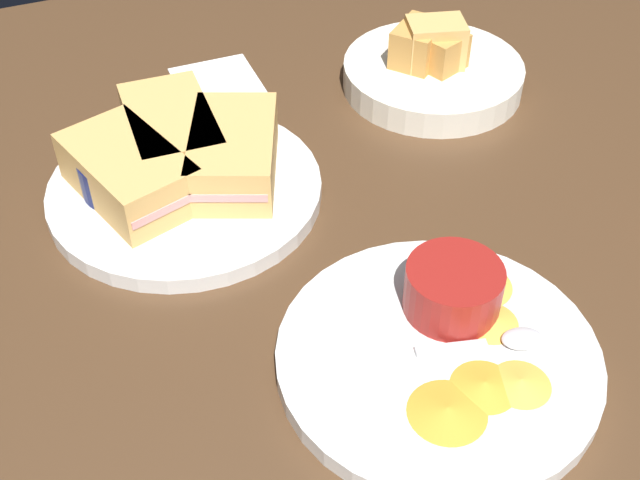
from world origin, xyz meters
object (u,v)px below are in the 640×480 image
object	(u,v)px
sandwich_half_near	(234,153)
sandwich_half_far	(172,133)
spoon_by_gravy_ramekin	(505,341)
plate_chips_companion	(438,359)
spoon_by_dark_ramekin	(181,191)
ramekin_light_gravy	(453,288)
plate_sandwich_main	(186,190)
ramekin_dark_sauce	(119,173)
bread_basket_rear	(432,69)
sandwich_half_extra	(128,173)

from	to	relation	value
sandwich_half_near	sandwich_half_far	bearing A→B (deg)	-139.85
spoon_by_gravy_ramekin	plate_chips_companion	bearing A→B (deg)	-104.41
spoon_by_dark_ramekin	ramekin_light_gravy	size ratio (longest dim) A/B	1.21
plate_sandwich_main	ramekin_dark_sauce	bearing A→B (deg)	-103.85
plate_sandwich_main	sandwich_half_far	xyz separation A→B (cm)	(-4.83, 0.41, 3.20)
ramekin_dark_sauce	bread_basket_rear	xyz separation A→B (cm)	(-6.58, 35.89, -1.21)
sandwich_half_extra	spoon_by_gravy_ramekin	size ratio (longest dim) A/B	1.49
sandwich_half_far	spoon_by_gravy_ramekin	xyz separation A→B (cm)	(33.04, 16.60, -2.04)
sandwich_half_far	plate_chips_companion	xyz separation A→B (cm)	(31.76, 11.63, -3.20)
sandwich_half_near	ramekin_light_gravy	distance (cm)	25.04
plate_sandwich_main	sandwich_half_near	xyz separation A→B (cm)	(0.41, 4.83, 3.20)
ramekin_dark_sauce	plate_chips_companion	xyz separation A→B (cm)	(28.31, 17.61, -2.75)
plate_sandwich_main	plate_chips_companion	xyz separation A→B (cm)	(26.93, 12.04, 0.00)
ramekin_dark_sauce	spoon_by_dark_ramekin	xyz separation A→B (cm)	(2.81, 4.82, -1.59)
plate_sandwich_main	sandwich_half_far	distance (cm)	5.81
spoon_by_dark_ramekin	plate_chips_companion	distance (cm)	28.55
sandwich_half_near	sandwich_half_far	distance (cm)	6.85
sandwich_half_extra	plate_chips_companion	bearing A→B (deg)	31.67
plate_sandwich_main	spoon_by_dark_ramekin	distance (cm)	2.00
plate_chips_companion	ramekin_dark_sauce	bearing A→B (deg)	-148.11
sandwich_half_near	spoon_by_dark_ramekin	xyz separation A→B (cm)	(1.03, -5.58, -2.04)
plate_sandwich_main	spoon_by_dark_ramekin	xyz separation A→B (cm)	(1.44, -0.75, 1.16)
plate_sandwich_main	sandwich_half_extra	size ratio (longest dim) A/B	1.73
plate_sandwich_main	plate_chips_companion	distance (cm)	29.50
plate_sandwich_main	spoon_by_gravy_ramekin	world-z (taller)	spoon_by_gravy_ramekin
sandwich_half_far	spoon_by_dark_ramekin	bearing A→B (deg)	-10.47
plate_sandwich_main	spoon_by_dark_ramekin	bearing A→B (deg)	-27.50
sandwich_half_near	sandwich_half_extra	distance (cm)	9.69
sandwich_half_extra	plate_chips_companion	world-z (taller)	sandwich_half_extra
sandwich_half_extra	spoon_by_dark_ramekin	world-z (taller)	sandwich_half_extra
spoon_by_gravy_ramekin	bread_basket_rear	world-z (taller)	bread_basket_rear
sandwich_half_near	ramekin_light_gravy	bearing A→B (deg)	24.25
sandwich_half_near	sandwich_half_far	size ratio (longest dim) A/B	1.10
sandwich_half_near	sandwich_half_extra	xyz separation A→B (cm)	(-0.82, -9.66, 0.00)
plate_sandwich_main	sandwich_half_far	bearing A→B (deg)	175.15
ramekin_dark_sauce	sandwich_half_extra	bearing A→B (deg)	37.63
spoon_by_dark_ramekin	spoon_by_gravy_ramekin	distance (cm)	32.12
plate_chips_companion	bread_basket_rear	world-z (taller)	bread_basket_rear
ramekin_dark_sauce	spoon_by_gravy_ramekin	size ratio (longest dim) A/B	0.71
spoon_by_dark_ramekin	spoon_by_gravy_ramekin	bearing A→B (deg)	33.55
ramekin_light_gravy	plate_chips_companion	bearing A→B (deg)	-39.81
spoon_by_dark_ramekin	bread_basket_rear	world-z (taller)	bread_basket_rear
sandwich_half_near	plate_chips_companion	world-z (taller)	sandwich_half_near
plate_chips_companion	bread_basket_rear	size ratio (longest dim) A/B	1.25
ramekin_dark_sauce	spoon_by_dark_ramekin	world-z (taller)	ramekin_dark_sauce
ramekin_light_gravy	spoon_by_dark_ramekin	bearing A→B (deg)	-143.96
plate_chips_companion	sandwich_half_far	bearing A→B (deg)	-159.89
ramekin_dark_sauce	bread_basket_rear	size ratio (longest dim) A/B	0.36
sandwich_half_extra	ramekin_dark_sauce	distance (cm)	1.30
sandwich_half_near	ramekin_dark_sauce	size ratio (longest dim) A/B	2.12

